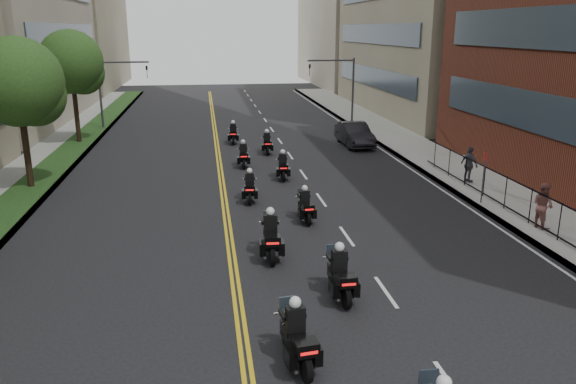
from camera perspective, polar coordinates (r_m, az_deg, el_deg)
name	(u,v)px	position (r m, az deg, el deg)	size (l,w,h in m)	color
sidewalk_right	(450,168)	(34.50, 16.13, 2.39)	(4.00, 90.00, 0.15)	gray
sidewalk_left	(21,184)	(32.92, -25.48, 0.78)	(4.00, 90.00, 0.15)	gray
grass_strip	(37,181)	(32.67, -24.16, 1.00)	(2.00, 90.00, 0.04)	#1A3814
iron_fence	(576,231)	(22.98, 27.25, -3.51)	(0.05, 28.00, 1.50)	black
traffic_signal_right	(342,81)	(49.05, 5.53, 11.19)	(4.09, 0.20, 5.60)	#3F3F44
traffic_signal_left	(112,84)	(48.18, -17.48, 10.44)	(4.09, 0.20, 5.60)	#3F3F44
motorcycle_2	(297,339)	(14.14, 0.90, -14.67)	(0.72, 2.37, 1.75)	black
motorcycle_3	(340,276)	(17.39, 5.31, -8.52)	(0.55, 2.38, 1.75)	black
motorcycle_4	(271,238)	(20.24, -1.76, -4.69)	(0.61, 2.50, 1.84)	black
motorcycle_5	(305,207)	(24.06, 1.76, -1.54)	(0.49, 2.10, 1.55)	black
motorcycle_6	(250,188)	(26.87, -3.90, 0.38)	(0.58, 2.16, 1.60)	black
motorcycle_7	(283,167)	(30.83, -0.53, 2.51)	(0.59, 2.20, 1.62)	black
motorcycle_8	(243,156)	(33.72, -4.56, 3.66)	(0.51, 2.20, 1.62)	black
motorcycle_9	(267,144)	(37.29, -2.15, 4.90)	(0.54, 2.18, 1.61)	black
motorcycle_10	(233,134)	(40.81, -5.58, 5.85)	(0.56, 2.24, 1.65)	black
parked_sedan	(355,134)	(40.05, 6.78, 5.85)	(1.72, 4.92, 1.62)	black
pedestrian_b	(543,205)	(24.96, 24.47, -1.24)	(0.91, 0.71, 1.87)	brown
pedestrian_c	(469,165)	(31.01, 17.94, 2.66)	(1.11, 0.46, 1.89)	#404148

